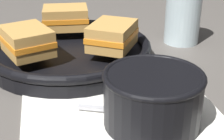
# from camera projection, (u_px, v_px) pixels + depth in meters

# --- Properties ---
(ground_plane) EXTENTS (4.00, 4.00, 0.00)m
(ground_plane) POSITION_uv_depth(u_px,v_px,m) (105.00, 96.00, 0.56)
(ground_plane) COLOR #56514C
(napkin) EXTENTS (0.31, 0.27, 0.00)m
(napkin) POSITION_uv_depth(u_px,v_px,m) (120.00, 110.00, 0.52)
(napkin) COLOR white
(napkin) RESTS_ON ground_plane
(soup_bowl) EXTENTS (0.14, 0.14, 0.08)m
(soup_bowl) POSITION_uv_depth(u_px,v_px,m) (153.00, 96.00, 0.47)
(soup_bowl) COLOR black
(soup_bowl) RESTS_ON ground_plane
(spoon) EXTENTS (0.15, 0.09, 0.01)m
(spoon) POSITION_uv_depth(u_px,v_px,m) (155.00, 114.00, 0.49)
(spoon) COLOR #B7B7BC
(spoon) RESTS_ON napkin
(skillet) EXTENTS (0.32, 0.32, 0.04)m
(skillet) POSITION_uv_depth(u_px,v_px,m) (70.00, 51.00, 0.68)
(skillet) COLOR black
(skillet) RESTS_ON ground_plane
(sandwich_near_left) EXTENTS (0.12, 0.12, 0.05)m
(sandwich_near_left) POSITION_uv_depth(u_px,v_px,m) (112.00, 35.00, 0.63)
(sandwich_near_left) COLOR #C18E47
(sandwich_near_left) RESTS_ON skillet
(sandwich_near_right) EXTENTS (0.11, 0.09, 0.05)m
(sandwich_near_right) POSITION_uv_depth(u_px,v_px,m) (66.00, 18.00, 0.74)
(sandwich_near_right) COLOR #C18E47
(sandwich_near_right) RESTS_ON skillet
(sandwich_far_left) EXTENTS (0.10, 0.11, 0.05)m
(sandwich_far_left) POSITION_uv_depth(u_px,v_px,m) (27.00, 41.00, 0.61)
(sandwich_far_left) COLOR #C18E47
(sandwich_far_left) RESTS_ON skillet
(drinking_glass) EXTENTS (0.08, 0.08, 0.12)m
(drinking_glass) POSITION_uv_depth(u_px,v_px,m) (183.00, 15.00, 0.76)
(drinking_glass) COLOR silver
(drinking_glass) RESTS_ON ground_plane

